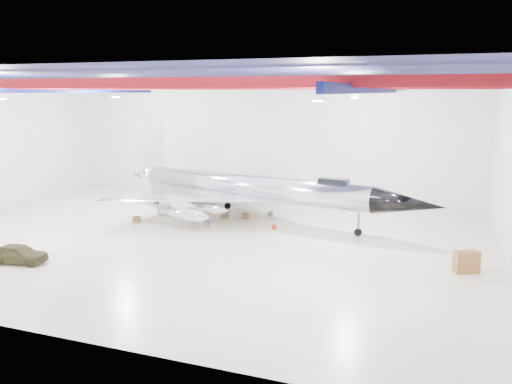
% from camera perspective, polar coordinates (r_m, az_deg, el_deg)
% --- Properties ---
extents(floor, '(40.00, 40.00, 0.00)m').
position_cam_1_polar(floor, '(35.35, -7.17, -5.11)').
color(floor, beige).
rests_on(floor, ground).
extents(wall_back, '(40.00, 0.00, 40.00)m').
position_cam_1_polar(wall_back, '(47.97, 0.76, 6.02)').
color(wall_back, silver).
rests_on(wall_back, floor).
extents(ceiling, '(40.00, 40.00, 0.00)m').
position_cam_1_polar(ceiling, '(33.93, -7.64, 13.00)').
color(ceiling, '#0A0F38').
rests_on(ceiling, wall_back).
extents(ceiling_structure, '(39.50, 29.50, 1.08)m').
position_cam_1_polar(ceiling_structure, '(33.92, -7.61, 11.86)').
color(ceiling_structure, maroon).
rests_on(ceiling_structure, ceiling).
extents(jet_aircraft, '(26.91, 17.94, 7.38)m').
position_cam_1_polar(jet_aircraft, '(38.96, -0.55, 0.19)').
color(jet_aircraft, silver).
rests_on(jet_aircraft, floor).
extents(jeep, '(3.60, 1.92, 1.16)m').
position_cam_1_polar(jeep, '(32.92, -25.52, -6.36)').
color(jeep, '#3B381D').
rests_on(jeep, floor).
extents(desk, '(1.50, 1.15, 1.23)m').
position_cam_1_polar(desk, '(30.60, 22.92, -7.37)').
color(desk, brown).
rests_on(desk, floor).
extents(crate_ply, '(0.65, 0.58, 0.38)m').
position_cam_1_polar(crate_ply, '(40.26, -13.50, -3.02)').
color(crate_ply, olive).
rests_on(crate_ply, floor).
extents(toolbox_red, '(0.56, 0.47, 0.36)m').
position_cam_1_polar(toolbox_red, '(44.58, -6.57, -1.40)').
color(toolbox_red, '#A82D10').
rests_on(toolbox_red, floor).
extents(engine_drum, '(0.54, 0.54, 0.39)m').
position_cam_1_polar(engine_drum, '(37.77, -5.65, -3.69)').
color(engine_drum, '#59595B').
rests_on(engine_drum, floor).
extents(parts_bin, '(0.63, 0.55, 0.38)m').
position_cam_1_polar(parts_bin, '(40.19, -1.15, -2.72)').
color(parts_bin, olive).
rests_on(parts_bin, floor).
extents(crate_small, '(0.51, 0.46, 0.29)m').
position_cam_1_polar(crate_small, '(46.12, -11.34, -1.16)').
color(crate_small, '#59595B').
rests_on(crate_small, floor).
extents(tool_chest, '(0.47, 0.47, 0.32)m').
position_cam_1_polar(tool_chest, '(37.06, 2.10, -3.99)').
color(tool_chest, '#A82D10').
rests_on(tool_chest, floor).
extents(oil_barrel, '(0.55, 0.48, 0.34)m').
position_cam_1_polar(oil_barrel, '(40.23, -3.67, -2.76)').
color(oil_barrel, olive).
rests_on(oil_barrel, floor).
extents(spares_box, '(0.49, 0.49, 0.36)m').
position_cam_1_polar(spares_box, '(40.96, 1.66, -2.47)').
color(spares_box, '#59595B').
rests_on(spares_box, floor).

